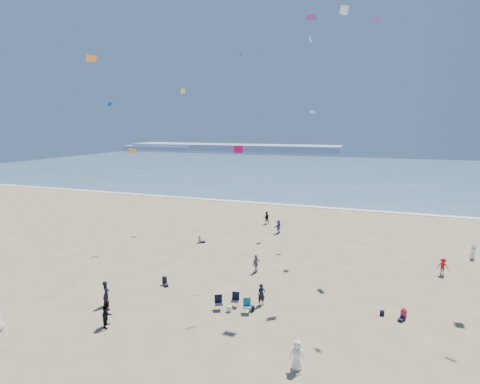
% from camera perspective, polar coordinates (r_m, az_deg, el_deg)
% --- Properties ---
extents(ocean, '(220.00, 100.00, 0.06)m').
position_cam_1_polar(ocean, '(108.85, 14.62, 3.10)').
color(ocean, '#476B84').
rests_on(ocean, ground).
extents(surf_line, '(220.00, 1.20, 0.08)m').
position_cam_1_polar(surf_line, '(59.79, 10.21, -2.18)').
color(surf_line, white).
rests_on(surf_line, ground).
extents(headland_far, '(110.00, 20.00, 3.20)m').
position_cam_1_polar(headland_far, '(195.77, -1.11, 6.81)').
color(headland_far, '#7A8EA8').
rests_on(headland_far, ground).
extents(headland_near, '(40.00, 14.00, 2.00)m').
position_cam_1_polar(headland_near, '(209.02, -11.99, 6.63)').
color(headland_near, '#7A8EA8').
rests_on(headland_near, ground).
extents(standing_flyers, '(31.41, 33.93, 1.80)m').
position_cam_1_polar(standing_flyers, '(29.08, 4.98, -13.73)').
color(standing_flyers, navy).
rests_on(standing_flyers, ground).
extents(seated_group, '(20.68, 27.36, 0.84)m').
position_cam_1_polar(seated_group, '(26.02, -3.74, -17.68)').
color(seated_group, silver).
rests_on(seated_group, ground).
extents(chair_cluster, '(2.79, 1.53, 1.00)m').
position_cam_1_polar(chair_cluster, '(26.82, -1.01, -16.57)').
color(chair_cluster, black).
rests_on(chair_cluster, ground).
extents(white_tote, '(0.35, 0.20, 0.40)m').
position_cam_1_polar(white_tote, '(26.74, -1.66, -17.38)').
color(white_tote, silver).
rests_on(white_tote, ground).
extents(black_backpack, '(0.30, 0.22, 0.38)m').
position_cam_1_polar(black_backpack, '(26.80, 1.85, -17.33)').
color(black_backpack, black).
rests_on(black_backpack, ground).
extents(navy_bag, '(0.28, 0.18, 0.34)m').
position_cam_1_polar(navy_bag, '(27.97, 20.84, -16.85)').
color(navy_bag, black).
rests_on(navy_bag, ground).
extents(kites_aloft, '(44.00, 41.11, 29.12)m').
position_cam_1_polar(kites_aloft, '(25.73, 21.77, 13.12)').
color(kites_aloft, yellow).
rests_on(kites_aloft, ground).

